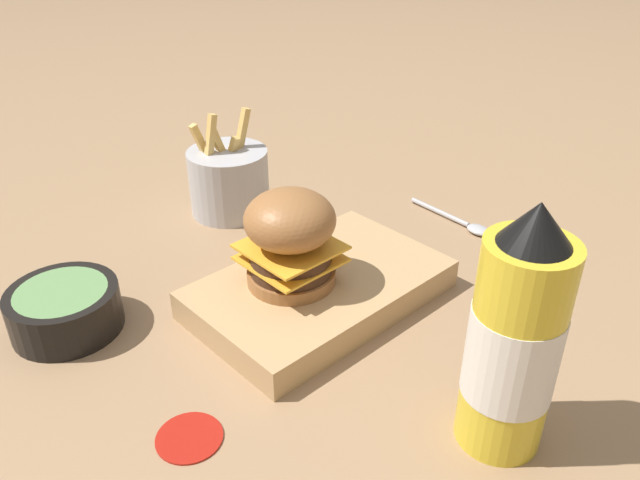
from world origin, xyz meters
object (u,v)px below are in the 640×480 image
object	(u,v)px
serving_board	(320,289)
fries_basket	(229,181)
burger	(290,238)
spoon	(464,223)
ketchup_bottle	(514,342)
side_bowl	(65,308)

from	to	relation	value
serving_board	fries_basket	distance (m)	0.28
serving_board	burger	world-z (taller)	burger
spoon	burger	bearing A→B (deg)	-91.45
burger	fries_basket	distance (m)	0.27
ketchup_bottle	side_bowl	xyz separation A→B (m)	(-0.22, 0.42, -0.08)
serving_board	ketchup_bottle	bearing A→B (deg)	-95.45
burger	fries_basket	xyz separation A→B (m)	(0.09, 0.25, -0.04)
serving_board	side_bowl	bearing A→B (deg)	146.98
fries_basket	spoon	world-z (taller)	fries_basket
ketchup_bottle	spoon	world-z (taller)	ketchup_bottle
side_bowl	ketchup_bottle	bearing A→B (deg)	-62.61
ketchup_bottle	side_bowl	world-z (taller)	ketchup_bottle
serving_board	spoon	world-z (taller)	serving_board
ketchup_bottle	fries_basket	distance (m)	0.54
burger	spoon	distance (m)	0.33
burger	serving_board	bearing A→B (deg)	-28.00
side_bowl	spoon	world-z (taller)	side_bowl
serving_board	spoon	bearing A→B (deg)	-1.74
burger	ketchup_bottle	bearing A→B (deg)	-88.89
burger	side_bowl	bearing A→B (deg)	146.30
ketchup_bottle	spoon	bearing A→B (deg)	39.59
ketchup_bottle	fries_basket	bearing A→B (deg)	80.52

